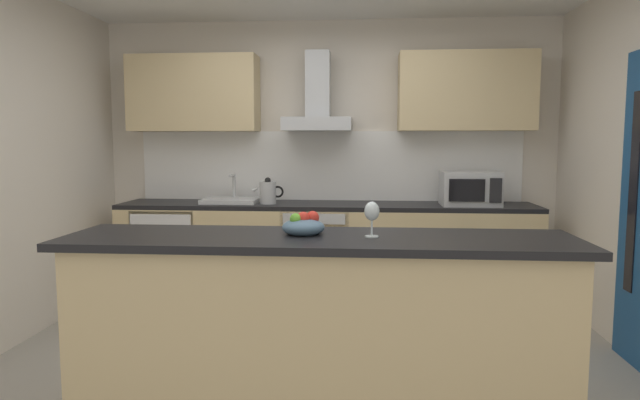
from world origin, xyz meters
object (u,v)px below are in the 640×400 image
(refrigerator, at_px, (172,253))
(sink, at_px, (231,200))
(microwave, at_px, (470,189))
(kettle, at_px, (268,192))
(range_hood, at_px, (318,106))
(fruit_bowl, at_px, (304,226))
(wine_glass, at_px, (372,213))
(oven, at_px, (317,251))

(refrigerator, xyz_separation_m, sink, (0.57, 0.01, 0.50))
(microwave, relative_size, kettle, 1.73)
(refrigerator, height_order, sink, sink)
(range_hood, xyz_separation_m, fruit_bowl, (0.12, -2.31, -0.76))
(range_hood, bearing_deg, kettle, -159.70)
(microwave, xyz_separation_m, range_hood, (-1.36, 0.16, 0.74))
(kettle, bearing_deg, fruit_bowl, -75.33)
(fruit_bowl, bearing_deg, range_hood, 92.99)
(kettle, distance_m, wine_glass, 2.39)
(oven, distance_m, refrigerator, 1.36)
(wine_glass, bearing_deg, sink, 119.26)
(oven, xyz_separation_m, sink, (-0.79, 0.01, 0.47))
(microwave, distance_m, range_hood, 1.55)
(sink, bearing_deg, kettle, -7.25)
(range_hood, height_order, wine_glass, range_hood)
(fruit_bowl, bearing_deg, sink, 112.63)
(oven, xyz_separation_m, refrigerator, (-1.36, -0.00, -0.03))
(microwave, xyz_separation_m, fruit_bowl, (-1.24, -2.15, -0.02))
(oven, relative_size, wine_glass, 4.50)
(microwave, bearing_deg, wine_glass, -111.89)
(microwave, relative_size, fruit_bowl, 2.27)
(range_hood, bearing_deg, microwave, -6.61)
(kettle, bearing_deg, oven, 4.37)
(oven, xyz_separation_m, range_hood, (-0.00, 0.13, 1.33))
(fruit_bowl, bearing_deg, kettle, 104.67)
(kettle, height_order, wine_glass, wine_glass)
(oven, xyz_separation_m, fruit_bowl, (0.12, -2.18, 0.57))
(refrigerator, height_order, fruit_bowl, fruit_bowl)
(sink, relative_size, kettle, 1.73)
(oven, height_order, kettle, kettle)
(sink, bearing_deg, microwave, -1.04)
(microwave, xyz_separation_m, sink, (-2.15, 0.04, -0.12))
(oven, distance_m, fruit_bowl, 2.26)
(fruit_bowl, bearing_deg, refrigerator, 124.20)
(microwave, distance_m, fruit_bowl, 2.48)
(kettle, bearing_deg, sink, 172.75)
(sink, height_order, kettle, sink)
(refrigerator, xyz_separation_m, microwave, (2.72, -0.03, 0.62))
(microwave, bearing_deg, sink, 178.96)
(refrigerator, bearing_deg, microwave, -0.53)
(refrigerator, bearing_deg, fruit_bowl, -55.80)
(wine_glass, bearing_deg, microwave, 68.11)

